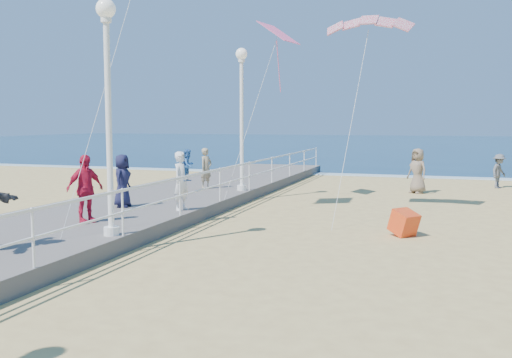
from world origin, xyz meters
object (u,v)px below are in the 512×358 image
(lamp_post_mid, at_px, (108,92))
(box_kite, at_px, (404,225))
(spectator_3, at_px, (85,189))
(spectator_4, at_px, (122,181))
(spectator_6, at_px, (206,168))
(toddler_held, at_px, (188,165))
(lamp_post_far, at_px, (242,104))
(beach_walker_a, at_px, (499,171))
(woman_holding_toddler, at_px, (182,181))
(beach_walker_c, at_px, (417,171))

(lamp_post_mid, xyz_separation_m, box_kite, (6.30, 3.97, -3.36))
(spectator_3, height_order, spectator_4, spectator_3)
(spectator_6, xyz_separation_m, box_kite, (7.80, -5.13, -0.89))
(toddler_held, height_order, spectator_6, toddler_held)
(lamp_post_mid, xyz_separation_m, lamp_post_far, (0.00, 9.00, 0.00))
(toddler_held, height_order, beach_walker_a, toddler_held)
(woman_holding_toddler, relative_size, spectator_4, 1.07)
(lamp_post_mid, bearing_deg, spectator_6, 99.38)
(toddler_held, distance_m, beach_walker_a, 15.71)
(woman_holding_toddler, xyz_separation_m, spectator_4, (-2.02, 0.05, -0.06))
(woman_holding_toddler, bearing_deg, box_kite, -78.19)
(spectator_6, distance_m, beach_walker_a, 13.36)
(spectator_4, bearing_deg, beach_walker_a, -51.56)
(lamp_post_far, relative_size, toddler_held, 5.63)
(lamp_post_far, xyz_separation_m, spectator_6, (-1.50, 0.10, -2.47))
(lamp_post_mid, height_order, beach_walker_a, lamp_post_mid)
(box_kite, bearing_deg, toddler_held, 130.51)
(spectator_3, xyz_separation_m, box_kite, (7.84, 2.74, -0.98))
(spectator_6, relative_size, beach_walker_a, 1.02)
(beach_walker_c, bearing_deg, toddler_held, -84.44)
(lamp_post_far, bearing_deg, beach_walker_c, 35.42)
(woman_holding_toddler, xyz_separation_m, box_kite, (6.35, 0.12, -0.97))
(lamp_post_far, height_order, spectator_6, lamp_post_far)
(spectator_4, bearing_deg, spectator_3, -177.22)
(spectator_6, bearing_deg, spectator_4, -168.98)
(lamp_post_mid, height_order, spectator_6, lamp_post_mid)
(spectator_6, bearing_deg, box_kite, -106.09)
(lamp_post_far, distance_m, toddler_held, 5.36)
(beach_walker_a, bearing_deg, spectator_6, 153.61)
(woman_holding_toddler, relative_size, beach_walker_c, 0.92)
(lamp_post_mid, distance_m, lamp_post_far, 9.00)
(box_kite, bearing_deg, lamp_post_far, 92.18)
(lamp_post_mid, distance_m, beach_walker_a, 19.28)
(lamp_post_mid, relative_size, box_kite, 8.87)
(toddler_held, relative_size, spectator_4, 0.58)
(lamp_post_mid, xyz_separation_m, toddler_held, (0.10, 4.00, -1.94))
(toddler_held, distance_m, spectator_3, 3.25)
(spectator_4, relative_size, spectator_6, 1.02)
(lamp_post_far, relative_size, box_kite, 8.87)
(lamp_post_far, bearing_deg, box_kite, -38.62)
(beach_walker_a, distance_m, beach_walker_c, 4.55)
(spectator_3, height_order, beach_walker_c, spectator_3)
(lamp_post_mid, distance_m, woman_holding_toddler, 4.54)
(spectator_3, bearing_deg, lamp_post_mid, -105.41)
(toddler_held, bearing_deg, beach_walker_c, -22.30)
(lamp_post_far, distance_m, beach_walker_c, 8.12)
(spectator_4, bearing_deg, toddler_held, -95.90)
(spectator_4, distance_m, box_kite, 8.42)
(lamp_post_mid, relative_size, toddler_held, 5.63)
(spectator_3, bearing_deg, beach_walker_c, -9.29)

